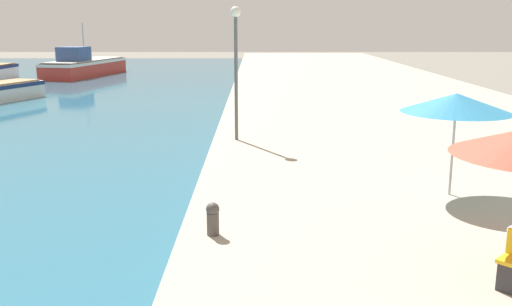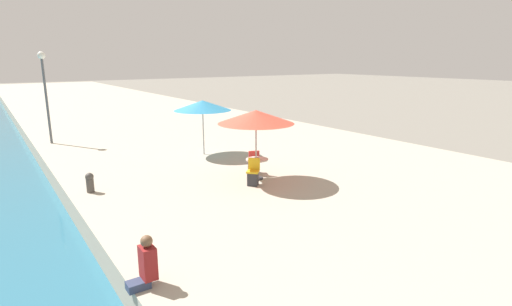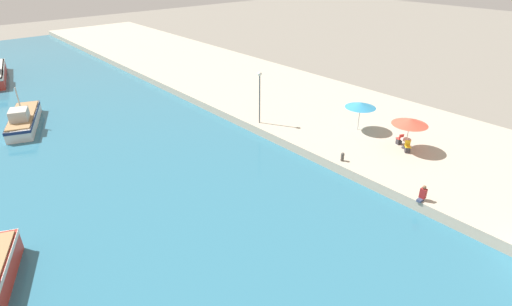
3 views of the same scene
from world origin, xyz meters
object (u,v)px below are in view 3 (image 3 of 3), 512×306
cafe_umbrella_pink (410,122)px  cafe_chair_right (407,148)px  lamppost (260,89)px  fishing_boat_mid (24,119)px  cafe_table (405,142)px  cafe_chair_left (399,140)px  person_at_quay (423,194)px  mooring_bollard (342,156)px  cafe_umbrella_white (361,105)px

cafe_umbrella_pink → cafe_chair_right: cafe_umbrella_pink is taller
cafe_chair_right → lamppost: lamppost is taller
fishing_boat_mid → cafe_chair_right: size_ratio=8.81×
cafe_table → cafe_chair_left: 0.75m
fishing_boat_mid → lamppost: lamppost is taller
cafe_chair_right → person_at_quay: person_at_quay is taller
cafe_umbrella_pink → cafe_chair_left: size_ratio=2.91×
fishing_boat_mid → lamppost: size_ratio=1.76×
cafe_umbrella_pink → cafe_chair_right: size_ratio=2.91×
mooring_bollard → cafe_umbrella_pink: bearing=-20.9°
lamppost → cafe_umbrella_white: bearing=-50.9°
person_at_quay → cafe_umbrella_white: bearing=57.0°
person_at_quay → cafe_umbrella_pink: bearing=38.5°
cafe_umbrella_pink → cafe_chair_left: 2.15m
mooring_bollard → fishing_boat_mid: bearing=123.0°
cafe_umbrella_white → cafe_chair_left: 4.28m
cafe_umbrella_white → fishing_boat_mid: bearing=134.8°
cafe_table → lamppost: size_ratio=0.18×
cafe_chair_left → person_at_quay: person_at_quay is taller
fishing_boat_mid → cafe_umbrella_white: 29.72m
fishing_boat_mid → cafe_chair_right: fishing_boat_mid is taller
cafe_chair_right → person_at_quay: (-5.17, -4.04, 0.13)m
cafe_table → mooring_bollard: (-5.29, 1.83, -0.18)m
fishing_boat_mid → cafe_umbrella_pink: (20.56, -25.67, 2.26)m
cafe_table → person_at_quay: 7.28m
cafe_umbrella_white → cafe_chair_left: cafe_umbrella_white is taller
person_at_quay → fishing_boat_mid: bearing=116.5°
fishing_boat_mid → mooring_bollard: fishing_boat_mid is taller
cafe_chair_left → lamppost: bearing=140.2°
cafe_chair_right → cafe_chair_left: bearing=-78.6°
fishing_boat_mid → person_at_quay: 33.63m
cafe_umbrella_white → cafe_chair_right: cafe_umbrella_white is taller
fishing_boat_mid → mooring_bollard: (15.41, -23.71, 0.34)m
fishing_boat_mid → cafe_chair_left: fishing_boat_mid is taller
cafe_umbrella_pink → lamppost: (-5.00, 11.21, 0.82)m
fishing_boat_mid → cafe_chair_right: bearing=-32.1°
person_at_quay → cafe_chair_left: bearing=41.1°
cafe_chair_right → cafe_table: bearing=-90.0°
person_at_quay → lamppost: lamppost is taller
cafe_umbrella_pink → cafe_chair_left: (0.42, 0.80, -1.95)m
cafe_umbrella_white → person_at_quay: 10.93m
cafe_table → cafe_chair_left: bearing=67.3°
fishing_boat_mid → cafe_chair_right: 32.95m
cafe_umbrella_pink → person_at_quay: cafe_umbrella_pink is taller
fishing_boat_mid → person_at_quay: bearing=-43.4°
cafe_umbrella_white → cafe_chair_left: size_ratio=2.79×
cafe_umbrella_white → person_at_quay: (-5.87, -9.05, -1.76)m
fishing_boat_mid → cafe_table: size_ratio=10.02×
fishing_boat_mid → cafe_umbrella_pink: bearing=-31.2°
mooring_bollard → cafe_table: bearing=-19.1°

